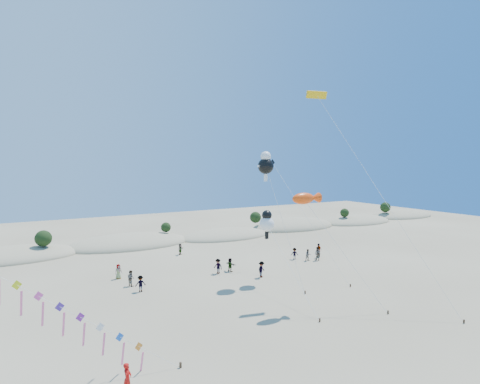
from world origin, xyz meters
TOP-DOWN VIEW (x-y plane):
  - dune_ridge at (1.06, 45.14)m, footprint 145.30×11.49m
  - fish_kite at (7.03, 11.28)m, footprint 6.23×5.78m
  - cartoon_kite_low at (7.99, 18.97)m, footprint 3.26×12.18m
  - cartoon_kite_high at (8.48, 19.98)m, footprint 2.00×7.26m
  - parafoil_kite at (11.11, 14.47)m, footprint 5.50×13.56m
  - dark_kite at (13.51, 21.41)m, footprint 1.73×12.61m
  - flyer_foreground at (-10.36, 5.27)m, footprint 0.70×0.77m
  - beachgoers at (7.49, 24.74)m, footprint 26.70×16.02m

SIDE VIEW (x-z plane):
  - dune_ridge at x=1.06m, z-range -2.67..2.90m
  - beachgoers at x=7.49m, z-range -0.11..1.78m
  - flyer_foreground at x=-10.36m, z-range 0.00..1.77m
  - cartoon_kite_low at x=7.99m, z-range 2.55..10.25m
  - dark_kite at x=13.51m, z-range 2.03..15.20m
  - fish_kite at x=7.03m, z-range 4.53..14.68m
  - cartoon_kite_high at x=8.48m, z-range 5.58..19.56m
  - parafoil_kite at x=11.11m, z-range 9.06..28.89m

